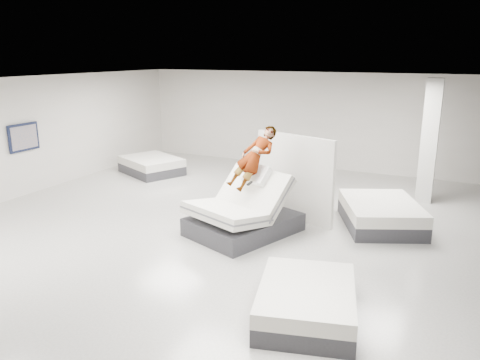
{
  "coord_description": "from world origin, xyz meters",
  "views": [
    {
      "loc": [
        4.68,
        -8.25,
        3.78
      ],
      "look_at": [
        0.28,
        1.02,
        1.0
      ],
      "focal_mm": 35.0,
      "sensor_mm": 36.0,
      "label": 1
    }
  ],
  "objects_px": {
    "remote": "(250,183)",
    "column": "(429,142)",
    "hero_bed": "(242,215)",
    "flat_bed_left_far": "(152,165)",
    "flat_bed_right_far": "(381,214)",
    "flat_bed_right_near": "(306,302)",
    "divider_panel": "(294,177)",
    "person": "(254,171)",
    "wall_poster": "(24,137)"
  },
  "relations": [
    {
      "from": "remote",
      "to": "column",
      "type": "relative_size",
      "value": 0.04
    },
    {
      "from": "hero_bed",
      "to": "flat_bed_left_far",
      "type": "distance_m",
      "value": 6.03
    },
    {
      "from": "remote",
      "to": "column",
      "type": "xyz_separation_m",
      "value": [
        3.15,
        4.21,
        0.43
      ]
    },
    {
      "from": "flat_bed_right_far",
      "to": "column",
      "type": "relative_size",
      "value": 0.79
    },
    {
      "from": "flat_bed_left_far",
      "to": "flat_bed_right_far",
      "type": "bearing_deg",
      "value": -13.07
    },
    {
      "from": "flat_bed_right_near",
      "to": "flat_bed_left_far",
      "type": "relative_size",
      "value": 0.9
    },
    {
      "from": "flat_bed_right_far",
      "to": "hero_bed",
      "type": "bearing_deg",
      "value": -146.33
    },
    {
      "from": "hero_bed",
      "to": "divider_panel",
      "type": "height_order",
      "value": "divider_panel"
    },
    {
      "from": "person",
      "to": "flat_bed_right_near",
      "type": "relative_size",
      "value": 0.75
    },
    {
      "from": "remote",
      "to": "divider_panel",
      "type": "bearing_deg",
      "value": 93.42
    },
    {
      "from": "remote",
      "to": "wall_poster",
      "type": "xyz_separation_m",
      "value": [
        -6.78,
        0.21,
        0.43
      ]
    },
    {
      "from": "hero_bed",
      "to": "column",
      "type": "bearing_deg",
      "value": 50.89
    },
    {
      "from": "person",
      "to": "flat_bed_left_far",
      "type": "height_order",
      "value": "person"
    },
    {
      "from": "remote",
      "to": "column",
      "type": "distance_m",
      "value": 5.28
    },
    {
      "from": "hero_bed",
      "to": "divider_panel",
      "type": "relative_size",
      "value": 1.2
    },
    {
      "from": "column",
      "to": "flat_bed_right_near",
      "type": "bearing_deg",
      "value": -99.1
    },
    {
      "from": "hero_bed",
      "to": "flat_bed_right_far",
      "type": "height_order",
      "value": "hero_bed"
    },
    {
      "from": "remote",
      "to": "flat_bed_right_far",
      "type": "xyz_separation_m",
      "value": [
        2.43,
        1.84,
        -0.89
      ]
    },
    {
      "from": "flat_bed_right_far",
      "to": "flat_bed_left_far",
      "type": "height_order",
      "value": "flat_bed_right_far"
    },
    {
      "from": "flat_bed_left_far",
      "to": "divider_panel",
      "type": "bearing_deg",
      "value": -20.59
    },
    {
      "from": "column",
      "to": "flat_bed_left_far",
      "type": "bearing_deg",
      "value": -175.66
    },
    {
      "from": "person",
      "to": "column",
      "type": "height_order",
      "value": "column"
    },
    {
      "from": "divider_panel",
      "to": "column",
      "type": "xyz_separation_m",
      "value": [
        2.69,
        2.72,
        0.6
      ]
    },
    {
      "from": "divider_panel",
      "to": "wall_poster",
      "type": "height_order",
      "value": "divider_panel"
    },
    {
      "from": "remote",
      "to": "flat_bed_left_far",
      "type": "bearing_deg",
      "value": 165.64
    },
    {
      "from": "flat_bed_right_far",
      "to": "flat_bed_left_far",
      "type": "distance_m",
      "value": 7.74
    },
    {
      "from": "flat_bed_right_near",
      "to": "wall_poster",
      "type": "bearing_deg",
      "value": 162.68
    },
    {
      "from": "divider_panel",
      "to": "column",
      "type": "bearing_deg",
      "value": 65.11
    },
    {
      "from": "remote",
      "to": "flat_bed_left_far",
      "type": "distance_m",
      "value": 6.31
    },
    {
      "from": "column",
      "to": "wall_poster",
      "type": "xyz_separation_m",
      "value": [
        -9.93,
        -4.0,
        0.0
      ]
    },
    {
      "from": "flat_bed_left_far",
      "to": "hero_bed",
      "type": "bearing_deg",
      "value": -35.49
    },
    {
      "from": "flat_bed_right_near",
      "to": "wall_poster",
      "type": "relative_size",
      "value": 2.22
    },
    {
      "from": "remote",
      "to": "column",
      "type": "bearing_deg",
      "value": 73.86
    },
    {
      "from": "hero_bed",
      "to": "flat_bed_left_far",
      "type": "xyz_separation_m",
      "value": [
        -4.91,
        3.5,
        -0.16
      ]
    },
    {
      "from": "divider_panel",
      "to": "flat_bed_right_far",
      "type": "distance_m",
      "value": 2.12
    },
    {
      "from": "remote",
      "to": "wall_poster",
      "type": "height_order",
      "value": "wall_poster"
    },
    {
      "from": "hero_bed",
      "to": "flat_bed_right_near",
      "type": "bearing_deg",
      "value": -49.2
    },
    {
      "from": "divider_panel",
      "to": "flat_bed_right_far",
      "type": "relative_size",
      "value": 0.87
    },
    {
      "from": "flat_bed_right_near",
      "to": "flat_bed_left_far",
      "type": "xyz_separation_m",
      "value": [
        -7.18,
        6.13,
        0.01
      ]
    },
    {
      "from": "flat_bed_left_far",
      "to": "remote",
      "type": "bearing_deg",
      "value": -35.04
    },
    {
      "from": "hero_bed",
      "to": "divider_panel",
      "type": "distance_m",
      "value": 1.66
    },
    {
      "from": "person",
      "to": "remote",
      "type": "relative_size",
      "value": 11.25
    },
    {
      "from": "remote",
      "to": "divider_panel",
      "type": "relative_size",
      "value": 0.06
    },
    {
      "from": "divider_panel",
      "to": "flat_bed_right_far",
      "type": "xyz_separation_m",
      "value": [
        1.96,
        0.35,
        -0.71
      ]
    },
    {
      "from": "person",
      "to": "flat_bed_right_near",
      "type": "xyz_separation_m",
      "value": [
        2.15,
        -2.95,
        -1.09
      ]
    },
    {
      "from": "person",
      "to": "wall_poster",
      "type": "relative_size",
      "value": 1.66
    },
    {
      "from": "person",
      "to": "flat_bed_right_near",
      "type": "bearing_deg",
      "value": -33.26
    },
    {
      "from": "hero_bed",
      "to": "flat_bed_right_far",
      "type": "xyz_separation_m",
      "value": [
        2.63,
        1.75,
        -0.14
      ]
    },
    {
      "from": "hero_bed",
      "to": "flat_bed_left_far",
      "type": "relative_size",
      "value": 1.12
    },
    {
      "from": "person",
      "to": "flat_bed_right_far",
      "type": "height_order",
      "value": "person"
    }
  ]
}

